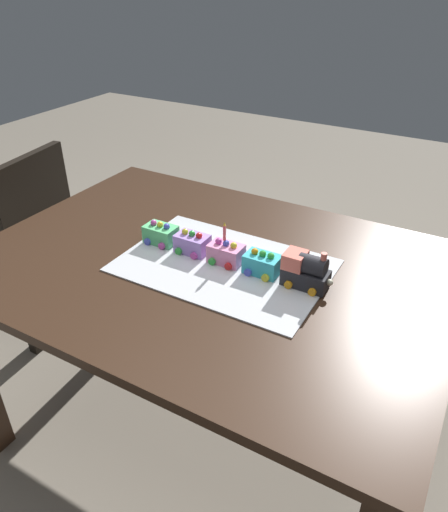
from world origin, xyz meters
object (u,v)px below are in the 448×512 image
object	(u,v)px
cake_car_caboose_lavender	(192,243)
cake_car_tanker_mint_green	(161,234)
cake_locomotive	(306,271)
cake_car_gondola_turquoise	(262,264)
cake_car_flatbed_bubblegum	(226,253)
dining_table	(210,291)
chair	(22,238)
birthday_candle	(224,231)

from	to	relation	value
cake_car_caboose_lavender	cake_car_tanker_mint_green	world-z (taller)	same
cake_locomotive	cake_car_tanker_mint_green	xyz separation A→B (m)	(0.48, -0.00, -0.02)
cake_locomotive	cake_car_gondola_turquoise	size ratio (longest dim) A/B	1.40
cake_car_gondola_turquoise	cake_car_flatbed_bubblegum	xyz separation A→B (m)	(0.12, 0.00, 0.00)
cake_car_tanker_mint_green	cake_car_flatbed_bubblegum	bearing A→B (deg)	180.00
cake_car_tanker_mint_green	dining_table	bearing A→B (deg)	174.23
cake_locomotive	cake_car_flatbed_bubblegum	bearing A→B (deg)	-0.00
chair	cake_car_gondola_turquoise	xyz separation A→B (m)	(-1.20, 0.10, 0.30)
cake_locomotive	cake_car_caboose_lavender	size ratio (longest dim) A/B	1.40
cake_car_flatbed_bubblegum	cake_car_tanker_mint_green	size ratio (longest dim) A/B	1.00
cake_car_caboose_lavender	cake_car_gondola_turquoise	bearing A→B (deg)	180.00
chair	dining_table	bearing A→B (deg)	74.80
cake_car_gondola_turquoise	cake_car_tanker_mint_green	world-z (taller)	same
cake_locomotive	cake_car_tanker_mint_green	size ratio (longest dim) A/B	1.40
chair	cake_car_caboose_lavender	bearing A→B (deg)	75.43
cake_car_flatbed_bubblegum	birthday_candle	size ratio (longest dim) A/B	1.71
dining_table	cake_car_caboose_lavender	world-z (taller)	cake_car_caboose_lavender
chair	cake_car_tanker_mint_green	bearing A→B (deg)	74.58
cake_car_flatbed_bubblegum	cake_car_caboose_lavender	world-z (taller)	same
dining_table	birthday_candle	bearing A→B (deg)	-154.54
chair	cake_car_caboose_lavender	world-z (taller)	chair
cake_car_tanker_mint_green	cake_car_caboose_lavender	bearing A→B (deg)	180.00
cake_car_flatbed_bubblegum	birthday_candle	distance (m)	0.07
cake_car_flatbed_bubblegum	dining_table	bearing A→B (deg)	22.74
chair	birthday_candle	bearing A→B (deg)	76.07
cake_car_flatbed_bubblegum	cake_car_tanker_mint_green	xyz separation A→B (m)	(0.24, 0.00, 0.00)
cake_car_flatbed_bubblegum	cake_car_tanker_mint_green	bearing A→B (deg)	0.00
dining_table	chair	bearing A→B (deg)	-6.75
chair	cake_car_tanker_mint_green	size ratio (longest dim) A/B	8.60
dining_table	cake_car_tanker_mint_green	size ratio (longest dim) A/B	14.00
chair	cake_car_caboose_lavender	distance (m)	1.01
cake_locomotive	cake_car_caboose_lavender	bearing A→B (deg)	-0.00
birthday_candle	cake_car_tanker_mint_green	bearing A→B (deg)	-0.00
cake_locomotive	cake_car_tanker_mint_green	bearing A→B (deg)	-0.00
dining_table	cake_car_flatbed_bubblegum	bearing A→B (deg)	-157.26
chair	cake_car_flatbed_bubblegum	xyz separation A→B (m)	(-1.08, 0.10, 0.30)
chair	cake_car_flatbed_bubblegum	bearing A→B (deg)	76.10
cake_car_tanker_mint_green	cake_car_gondola_turquoise	bearing A→B (deg)	180.00
chair	cake_car_gondola_turquoise	size ratio (longest dim) A/B	8.60
cake_car_caboose_lavender	chair	bearing A→B (deg)	-6.12
cake_car_gondola_turquoise	cake_car_caboose_lavender	distance (m)	0.24
chair	cake_locomotive	bearing A→B (deg)	77.11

